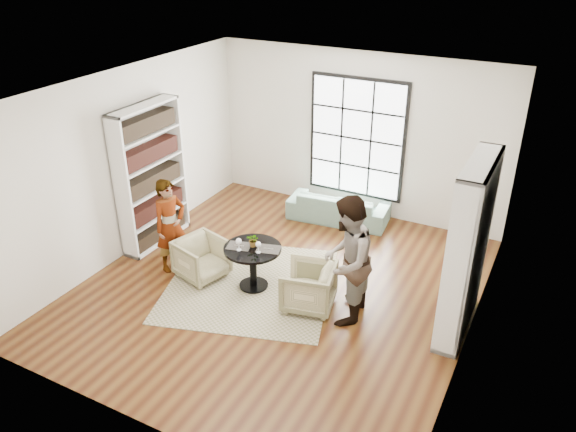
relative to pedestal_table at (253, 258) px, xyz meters
The scene contains 16 objects.
ground 0.63m from the pedestal_table, 25.05° to the left, with size 6.00×6.00×0.00m, color #5A3715.
room_shell 1.10m from the pedestal_table, 63.33° to the left, with size 6.00×6.01×6.00m.
rug 0.50m from the pedestal_table, behind, with size 2.42×2.42×0.01m, color tan.
pedestal_table is the anchor object (origin of this frame).
sofa 2.64m from the pedestal_table, 84.16° to the left, with size 1.83×0.71×0.53m, color gray.
armchair_left 0.88m from the pedestal_table, behind, with size 0.68×0.70×0.63m, color #C5C28C.
armchair_right 0.96m from the pedestal_table, ahead, with size 0.70×0.72×0.66m, color #C2B28A.
person_left 1.43m from the pedestal_table, behind, with size 0.55×0.36×1.51m, color gray.
person_right 1.55m from the pedestal_table, ahead, with size 0.89×0.69×1.83m, color gray.
placemat_left 0.28m from the pedestal_table, 162.71° to the right, with size 0.34×0.26×0.01m, color #292523.
placemat_right 0.31m from the pedestal_table, 15.15° to the left, with size 0.34×0.26×0.01m, color #292523.
cutlery_left 0.28m from the pedestal_table, 162.71° to the right, with size 0.14×0.22×0.01m, color silver, non-canonical shape.
cutlery_right 0.31m from the pedestal_table, 15.15° to the left, with size 0.14×0.22×0.01m, color silver, non-canonical shape.
wine_glass_left 0.38m from the pedestal_table, 130.60° to the right, with size 0.09×0.09×0.20m.
wine_glass_right 0.36m from the pedestal_table, 29.16° to the right, with size 0.08×0.08×0.18m.
flower_centerpiece 0.29m from the pedestal_table, 91.20° to the left, with size 0.19×0.16×0.21m, color gray.
Camera 1 is at (3.37, -6.20, 4.82)m, focal length 35.00 mm.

